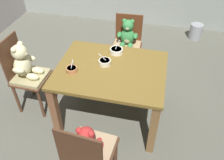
# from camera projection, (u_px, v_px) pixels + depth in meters

# --- Properties ---
(ground_plane) EXTENTS (5.20, 5.20, 0.04)m
(ground_plane) POSITION_uv_depth(u_px,v_px,m) (111.00, 115.00, 2.93)
(ground_plane) COLOR #5A594E
(dining_table) EXTENTS (1.15, 0.90, 0.72)m
(dining_table) POSITION_uv_depth(u_px,v_px,m) (111.00, 78.00, 2.53)
(dining_table) COLOR brown
(dining_table) RESTS_ON ground_plane
(teddy_chair_far_center) EXTENTS (0.41, 0.39, 0.87)m
(teddy_chair_far_center) POSITION_uv_depth(u_px,v_px,m) (127.00, 40.00, 3.20)
(teddy_chair_far_center) COLOR #5A2C16
(teddy_chair_far_center) RESTS_ON ground_plane
(teddy_chair_near_left) EXTENTS (0.39, 0.39, 0.96)m
(teddy_chair_near_left) POSITION_uv_depth(u_px,v_px,m) (25.00, 68.00, 2.67)
(teddy_chair_near_left) COLOR brown
(teddy_chair_near_left) RESTS_ON ground_plane
(teddy_chair_near_front) EXTENTS (0.43, 0.43, 0.92)m
(teddy_chair_near_front) POSITION_uv_depth(u_px,v_px,m) (88.00, 149.00, 1.91)
(teddy_chair_near_front) COLOR #4B2D1C
(teddy_chair_near_front) RESTS_ON ground_plane
(porridge_bowl_cream_center) EXTENTS (0.14, 0.13, 0.12)m
(porridge_bowl_cream_center) POSITION_uv_depth(u_px,v_px,m) (105.00, 62.00, 2.49)
(porridge_bowl_cream_center) COLOR beige
(porridge_bowl_cream_center) RESTS_ON dining_table
(porridge_bowl_terracotta_near_left) EXTENTS (0.12, 0.12, 0.10)m
(porridge_bowl_terracotta_near_left) POSITION_uv_depth(u_px,v_px,m) (72.00, 69.00, 2.40)
(porridge_bowl_terracotta_near_left) COLOR #BA7549
(porridge_bowl_terracotta_near_left) RESTS_ON dining_table
(porridge_bowl_white_far_center) EXTENTS (0.15, 0.15, 0.13)m
(porridge_bowl_white_far_center) POSITION_uv_depth(u_px,v_px,m) (116.00, 51.00, 2.66)
(porridge_bowl_white_far_center) COLOR silver
(porridge_bowl_white_far_center) RESTS_ON dining_table
(metal_pail) EXTENTS (0.22, 0.22, 0.28)m
(metal_pail) POSITION_uv_depth(u_px,v_px,m) (196.00, 31.00, 4.24)
(metal_pail) COLOR #93969B
(metal_pail) RESTS_ON ground_plane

